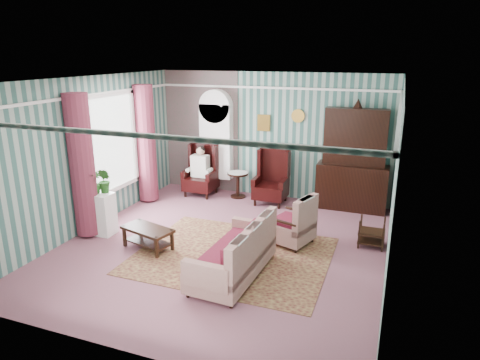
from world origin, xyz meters
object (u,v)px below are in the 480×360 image
(dresser_hutch, at_px, (354,157))
(wingback_right, at_px, (271,177))
(nest_table, at_px, (372,232))
(floral_armchair, at_px, (291,220))
(coffee_table, at_px, (148,238))
(bookcase, at_px, (216,147))
(seated_woman, at_px, (200,171))
(sofa, at_px, (233,245))
(wingback_left, at_px, (200,170))
(round_side_table, at_px, (238,185))
(plant_stand, at_px, (99,213))

(dresser_hutch, xyz_separation_m, wingback_right, (-1.75, -0.27, -0.55))
(dresser_hutch, bearing_deg, nest_table, -72.61)
(floral_armchair, bearing_deg, coffee_table, 133.10)
(bookcase, height_order, dresser_hutch, dresser_hutch)
(seated_woman, bearing_deg, coffee_table, -82.37)
(wingback_right, xyz_separation_m, sofa, (0.40, -3.39, -0.11))
(seated_woman, relative_size, sofa, 0.65)
(sofa, distance_m, coffee_table, 1.82)
(nest_table, distance_m, floral_armchair, 1.44)
(seated_woman, relative_size, nest_table, 2.19)
(wingback_left, height_order, coffee_table, wingback_left)
(wingback_left, distance_m, round_side_table, 0.97)
(bookcase, xyz_separation_m, wingback_right, (1.50, -0.39, -0.50))
(dresser_hutch, relative_size, plant_stand, 2.95)
(seated_woman, bearing_deg, plant_stand, -106.22)
(coffee_table, bearing_deg, nest_table, 21.61)
(wingback_left, distance_m, coffee_table, 3.06)
(wingback_left, xyz_separation_m, nest_table, (4.07, -1.55, -0.35))
(dresser_hutch, height_order, coffee_table, dresser_hutch)
(bookcase, relative_size, wingback_left, 1.79)
(coffee_table, bearing_deg, dresser_hutch, 46.58)
(dresser_hutch, distance_m, wingback_left, 3.55)
(bookcase, distance_m, wingback_left, 0.68)
(nest_table, bearing_deg, bookcase, 153.08)
(wingback_right, xyz_separation_m, plant_stand, (-2.55, -2.75, -0.22))
(wingback_right, height_order, plant_stand, wingback_right)
(wingback_left, height_order, nest_table, wingback_left)
(wingback_right, bearing_deg, sofa, -83.28)
(wingback_left, relative_size, coffee_table, 1.35)
(coffee_table, bearing_deg, bookcase, 92.57)
(plant_stand, bearing_deg, wingback_left, 73.78)
(seated_woman, bearing_deg, wingback_left, 0.00)
(coffee_table, bearing_deg, wingback_right, 65.83)
(floral_armchair, bearing_deg, dresser_hutch, -1.96)
(dresser_hutch, xyz_separation_m, plant_stand, (-4.30, -3.02, -0.78))
(wingback_right, height_order, floral_armchair, wingback_right)
(wingback_right, xyz_separation_m, round_side_table, (-0.85, 0.15, -0.33))
(wingback_left, height_order, round_side_table, wingback_left)
(dresser_hutch, bearing_deg, seated_woman, -175.59)
(wingback_left, xyz_separation_m, sofa, (2.15, -3.39, -0.11))
(round_side_table, height_order, coffee_table, round_side_table)
(nest_table, relative_size, coffee_table, 0.58)
(round_side_table, bearing_deg, wingback_left, -170.54)
(bookcase, bearing_deg, wingback_left, -122.66)
(bookcase, xyz_separation_m, sofa, (1.90, -3.78, -0.61))
(floral_armchair, bearing_deg, wingback_left, 72.46)
(bookcase, height_order, wingback_right, bookcase)
(wingback_left, bearing_deg, seated_woman, 0.00)
(wingback_left, height_order, floral_armchair, wingback_left)
(dresser_hutch, relative_size, seated_woman, 2.00)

